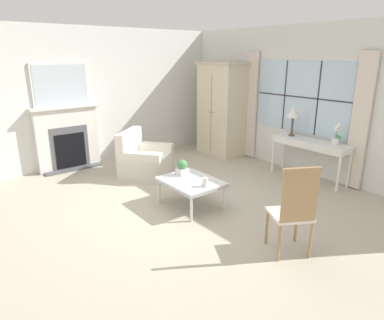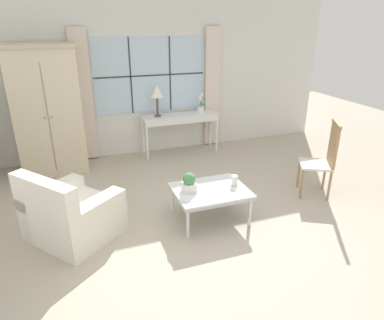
{
  "view_description": "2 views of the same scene",
  "coord_description": "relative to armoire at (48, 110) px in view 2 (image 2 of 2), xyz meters",
  "views": [
    {
      "loc": [
        3.92,
        -2.73,
        2.26
      ],
      "look_at": [
        0.03,
        0.32,
        0.72
      ],
      "focal_mm": 32.0,
      "sensor_mm": 36.0,
      "label": 1
    },
    {
      "loc": [
        -1.44,
        -3.3,
        2.4
      ],
      "look_at": [
        -0.13,
        0.38,
        0.81
      ],
      "focal_mm": 32.0,
      "sensor_mm": 36.0,
      "label": 2
    }
  ],
  "objects": [
    {
      "name": "potted_plant_small",
      "position": [
        1.61,
        -2.33,
        -0.5
      ],
      "size": [
        0.16,
        0.16,
        0.25
      ],
      "color": "white",
      "rests_on": "coffee_table"
    },
    {
      "name": "armchair_upholstered",
      "position": [
        0.2,
        -2.19,
        -0.77
      ],
      "size": [
        1.22,
        1.24,
        0.87
      ],
      "color": "silver",
      "rests_on": "ground_plane"
    },
    {
      "name": "pillar_candle",
      "position": [
        2.22,
        -2.37,
        -0.56
      ],
      "size": [
        0.11,
        0.11,
        0.15
      ],
      "color": "silver",
      "rests_on": "coffee_table"
    },
    {
      "name": "coffee_table",
      "position": [
        1.89,
        -2.37,
        -0.67
      ],
      "size": [
        0.92,
        0.73,
        0.43
      ],
      "color": "silver",
      "rests_on": "ground_plane"
    },
    {
      "name": "console_table",
      "position": [
        2.28,
        0.1,
        -0.38
      ],
      "size": [
        1.47,
        0.42,
        0.75
      ],
      "color": "white",
      "rests_on": "ground_plane"
    },
    {
      "name": "wall_back_windowed",
      "position": [
        1.81,
        0.4,
        0.34
      ],
      "size": [
        7.2,
        0.14,
        2.8
      ],
      "color": "silver",
      "rests_on": "ground_plane"
    },
    {
      "name": "side_chair_wooden",
      "position": [
        3.68,
        -2.29,
        -0.43
      ],
      "size": [
        0.6,
        0.6,
        1.12
      ],
      "color": "beige",
      "rests_on": "ground_plane"
    },
    {
      "name": "armoire",
      "position": [
        0.0,
        0.0,
        0.0
      ],
      "size": [
        1.11,
        0.71,
        2.09
      ],
      "color": "beige",
      "rests_on": "ground_plane"
    },
    {
      "name": "table_lamp",
      "position": [
        1.85,
        0.11,
        0.14
      ],
      "size": [
        0.25,
        0.25,
        0.57
      ],
      "color": "#4C4742",
      "rests_on": "console_table"
    },
    {
      "name": "ground_plane",
      "position": [
        1.81,
        -2.63,
        -1.05
      ],
      "size": [
        14.0,
        14.0,
        0.0
      ],
      "primitive_type": "plane",
      "color": "#B2A893"
    },
    {
      "name": "potted_orchid",
      "position": [
        2.73,
        0.17,
        -0.15
      ],
      "size": [
        0.16,
        0.12,
        0.39
      ],
      "color": "white",
      "rests_on": "console_table"
    }
  ]
}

